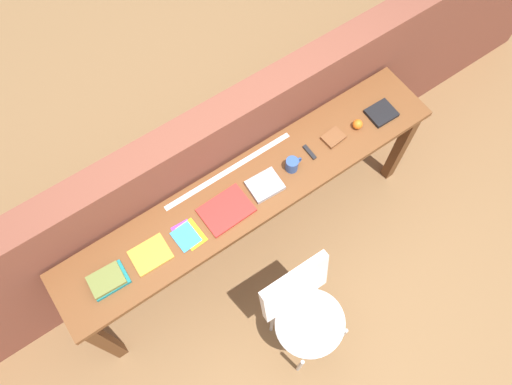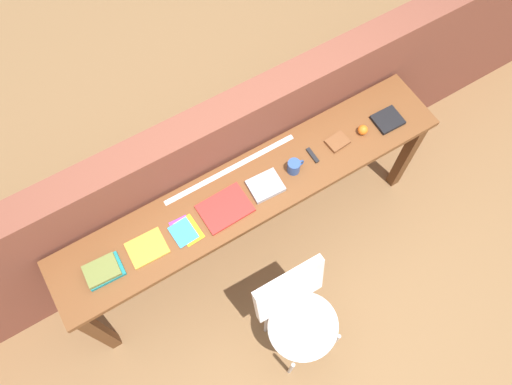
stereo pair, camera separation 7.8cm
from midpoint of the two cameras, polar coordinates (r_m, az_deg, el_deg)
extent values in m
plane|color=brown|center=(3.68, 2.66, -9.02)|extent=(40.00, 40.00, 0.00)
cube|color=brown|center=(3.31, -2.82, 3.18)|extent=(6.00, 0.20, 1.24)
cube|color=brown|center=(2.96, 0.26, 0.40)|extent=(2.50, 0.44, 0.04)
cube|color=#5B341A|center=(3.29, -16.89, -14.94)|extent=(0.07, 0.07, 0.84)
cube|color=#5B341A|center=(3.74, 17.39, 4.10)|extent=(0.07, 0.07, 0.84)
cube|color=#5B341A|center=(3.39, -19.03, -10.18)|extent=(0.07, 0.07, 0.84)
cube|color=#5B341A|center=(3.83, 14.48, 7.73)|extent=(0.07, 0.07, 0.84)
ellipsoid|color=white|center=(3.15, 6.14, -14.96)|extent=(0.45, 0.43, 0.08)
cube|color=white|center=(2.94, 4.57, -11.02)|extent=(0.44, 0.11, 0.40)
cylinder|color=#B2B2B7|center=(3.35, 4.74, -19.41)|extent=(0.02, 0.02, 0.41)
cylinder|color=#B2B2B7|center=(3.41, 9.64, -16.45)|extent=(0.02, 0.02, 0.41)
cylinder|color=#B2B2B7|center=(3.38, 1.81, -14.86)|extent=(0.02, 0.02, 0.41)
cylinder|color=#B2B2B7|center=(3.43, 6.65, -12.06)|extent=(0.02, 0.02, 0.41)
cube|color=#19757A|center=(2.86, -16.19, -8.65)|extent=(0.21, 0.15, 0.02)
cube|color=olive|center=(2.83, -16.46, -8.58)|extent=(0.19, 0.15, 0.03)
cube|color=gold|center=(2.85, -11.57, -6.26)|extent=(0.22, 0.18, 0.01)
cube|color=purple|center=(2.86, -7.62, -4.25)|extent=(0.12, 0.15, 0.00)
cube|color=yellow|center=(2.85, -6.88, -4.33)|extent=(0.12, 0.17, 0.00)
cube|color=#3399D8|center=(2.85, -7.54, -4.57)|extent=(0.13, 0.15, 0.00)
cube|color=red|center=(2.88, -2.78, -1.85)|extent=(0.30, 0.22, 0.02)
cube|color=#9E9EA3|center=(2.93, 1.85, 0.75)|extent=(0.20, 0.17, 0.03)
cylinder|color=#2D4C8C|center=(2.96, 5.09, 2.93)|extent=(0.08, 0.08, 0.09)
torus|color=#2D4C8C|center=(2.98, 5.79, 3.31)|extent=(0.06, 0.01, 0.06)
cube|color=black|center=(3.06, 7.21, 4.22)|extent=(0.02, 0.11, 0.02)
cube|color=brown|center=(3.12, 10.01, 5.70)|extent=(0.14, 0.11, 0.02)
sphere|color=orange|center=(3.17, 12.81, 6.97)|extent=(0.06, 0.06, 0.06)
cube|color=black|center=(3.28, 15.49, 7.98)|extent=(0.18, 0.16, 0.02)
cube|color=silver|center=(3.00, -2.17, 2.68)|extent=(0.88, 0.03, 0.00)
camera|label=1|loc=(0.04, -89.23, 1.65)|focal=35.00mm
camera|label=2|loc=(0.04, 90.77, -1.65)|focal=35.00mm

